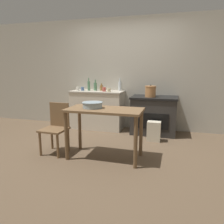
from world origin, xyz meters
The scene contains 17 objects.
ground_plane centered at (0.00, 0.00, 0.00)m, with size 14.00×14.00×0.00m, color brown.
wall_back centered at (0.00, 1.58, 1.27)m, with size 8.00×0.07×2.55m.
counter_cabinet centered at (-0.60, 1.29, 0.45)m, with size 1.23×0.56×0.89m.
stove centered at (0.73, 1.23, 0.41)m, with size 0.98×0.67×0.81m.
work_table centered at (0.12, -0.35, 0.67)m, with size 1.18×0.59×0.80m.
chair centered at (-0.74, -0.35, 0.45)m, with size 0.42×0.42×0.84m.
flour_sack centered at (0.79, 0.69, 0.20)m, with size 0.26×0.18×0.39m, color beige.
stock_pot centered at (0.65, 1.15, 0.93)m, with size 0.24×0.24×0.26m.
mixing_bowl_large centered at (-0.08, -0.34, 0.85)m, with size 0.32×0.32×0.09m.
bottle_far_left centered at (-0.53, 1.38, 0.96)m, with size 0.08×0.08×0.17m.
bottle_left centered at (-0.81, 1.31, 1.01)m, with size 0.06×0.06×0.30m.
bottle_mid_left centered at (-0.67, 1.36, 0.99)m, with size 0.08×0.08×0.25m.
bottle_center_left centered at (-0.11, 1.49, 1.01)m, with size 0.07×0.07×0.29m.
cup_center centered at (-0.95, 1.26, 0.94)m, with size 0.08×0.08×0.08m, color #4C6B99.
cup_center_right centered at (-0.40, 1.21, 0.94)m, with size 0.08×0.08×0.10m, color #B74C42.
cup_mid_right centered at (-1.08, 1.25, 0.94)m, with size 0.08×0.08×0.08m, color silver.
cup_right centered at (-0.27, 1.13, 0.94)m, with size 0.08×0.08×0.08m, color beige.
Camera 1 is at (1.16, -3.49, 1.41)m, focal length 35.00 mm.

